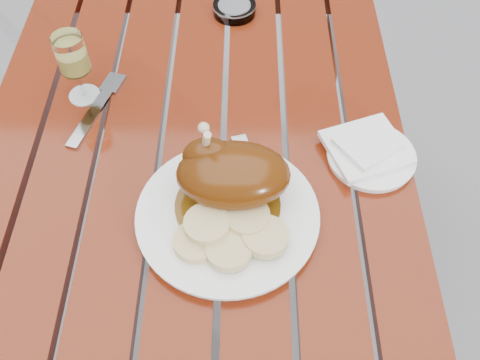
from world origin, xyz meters
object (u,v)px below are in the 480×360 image
Objects in this scene: side_plate at (371,156)px; dinner_plate at (228,216)px; table at (204,234)px; ashtray at (234,9)px; wine_glass at (76,68)px.

dinner_plate is at bearing -152.63° from side_plate.
dinner_plate is 1.89× the size of side_plate.
ashtray reaches higher than table.
dinner_plate is 3.12× the size of ashtray.
ashtray is at bearing 42.52° from wine_glass.
dinner_plate is at bearing -90.26° from ashtray.
wine_glass reaches higher than table.
ashtray reaches higher than dinner_plate.
table is at bearing 169.69° from side_plate.
table is 0.51m from wine_glass.
wine_glass is (-0.29, 0.29, 0.06)m from dinner_plate.
ashtray is (-0.25, 0.43, 0.01)m from side_plate.
wine_glass is at bearing 164.14° from side_plate.
wine_glass reaches higher than side_plate.
side_plate is at bearing -10.31° from table.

